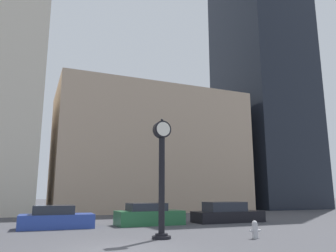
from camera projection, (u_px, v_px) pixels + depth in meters
The scene contains 8 objects.
ground_plane at pixel (121, 250), 11.25m from camera, with size 200.00×200.00×0.00m, color #424247.
building_storefront_row at pixel (147, 152), 37.73m from camera, with size 20.59×12.00×13.11m.
building_glass_modern at pixel (261, 79), 46.42m from camera, with size 9.84×12.00×35.52m.
street_clock at pixel (162, 173), 14.46m from camera, with size 0.81×0.81×5.24m.
car_blue at pixel (56, 219), 18.07m from camera, with size 4.01×1.94×1.24m.
car_green at pixel (149, 216), 19.98m from camera, with size 4.09×1.83×1.31m.
car_black at pixel (227, 214), 21.92m from camera, with size 4.79×1.90×1.32m.
fire_hydrant_near at pixel (255, 229), 14.07m from camera, with size 0.56×0.24×0.74m.
Camera 1 is at (-3.10, -11.58, 1.92)m, focal length 35.00 mm.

